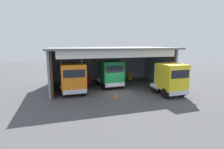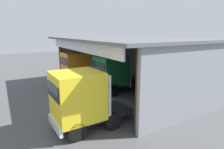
% 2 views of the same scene
% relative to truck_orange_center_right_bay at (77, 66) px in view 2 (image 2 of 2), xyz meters
% --- Properties ---
extents(ground_plane, '(80.00, 80.00, 0.00)m').
position_rel_truck_orange_center_right_bay_xyz_m(ground_plane, '(4.93, -1.26, -1.81)').
color(ground_plane, '#4C4C4F').
rests_on(ground_plane, ground).
extents(workshop_shed, '(15.24, 9.17, 5.02)m').
position_rel_truck_orange_center_right_bay_xyz_m(workshop_shed, '(4.93, 3.48, 1.71)').
color(workshop_shed, gray).
rests_on(workshop_shed, ground).
extents(truck_orange_center_right_bay, '(2.73, 4.37, 3.69)m').
position_rel_truck_orange_center_right_bay_xyz_m(truck_orange_center_right_bay, '(0.00, 0.00, 0.00)').
color(truck_orange_center_right_bay, orange).
rests_on(truck_orange_center_right_bay, ground).
extents(truck_green_center_bay, '(2.78, 5.25, 3.38)m').
position_rel_truck_orange_center_right_bay_xyz_m(truck_green_center_bay, '(4.83, 1.80, -0.02)').
color(truck_green_center_bay, '#197F3D').
rests_on(truck_green_center_bay, ground).
extents(truck_yellow_left_bay, '(2.62, 4.70, 3.41)m').
position_rel_truck_orange_center_right_bay_xyz_m(truck_yellow_left_bay, '(9.85, -3.43, 0.01)').
color(truck_yellow_left_bay, yellow).
rests_on(truck_yellow_left_bay, ground).
extents(oil_drum, '(0.58, 0.58, 0.90)m').
position_rel_truck_orange_center_right_bay_xyz_m(oil_drum, '(9.16, 5.79, -1.36)').
color(oil_drum, gold).
rests_on(oil_drum, ground).
extents(tool_cart, '(0.90, 0.60, 1.00)m').
position_rel_truck_orange_center_right_bay_xyz_m(tool_cart, '(2.41, 4.92, -1.31)').
color(tool_cart, red).
rests_on(tool_cart, ground).
extents(traffic_cone, '(0.36, 0.36, 0.56)m').
position_rel_truck_orange_center_right_bay_xyz_m(traffic_cone, '(4.04, -2.67, -1.53)').
color(traffic_cone, orange).
rests_on(traffic_cone, ground).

